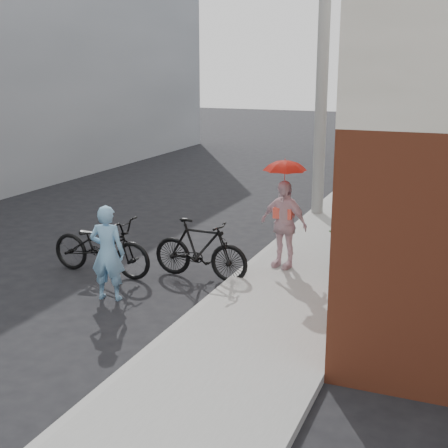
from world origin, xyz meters
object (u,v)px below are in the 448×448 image
Objects in this scene: officer at (108,253)px; bike_right at (200,249)px; bike_left at (101,246)px; kimono_woman at (283,224)px; planter at (344,261)px; utility_pole at (322,71)px.

bike_right is at bearing -133.81° from officer.
officer is 0.77× the size of bike_left.
bike_right reaches higher than bike_left.
officer reaches higher than bike_left.
officer is 3.18m from kimono_woman.
bike_right is at bearing -151.64° from planter.
officer is at bearing -104.73° from utility_pole.
bike_left is 1.13× the size of bike_right.
planter is at bearing -64.98° from bike_left.
officer is 3.87× the size of planter.
bike_left is 4.36m from planter.
utility_pole is 17.54× the size of planter.
utility_pole reaches higher than kimono_woman.
bike_left is at bearing -141.62° from kimono_woman.
utility_pole is at bearing -115.45° from officer.
kimono_woman reaches higher than bike_right.
utility_pole is 6.01m from bike_right.
planter is at bearing 35.30° from kimono_woman.
planter is at bearing -60.64° from bike_right.
planter is (1.03, 0.39, -0.68)m from kimono_woman.
utility_pole is 6.85m from bike_left.
bike_right is (0.95, 1.46, -0.24)m from officer.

